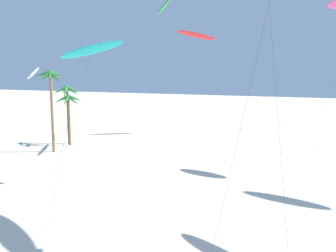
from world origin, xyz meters
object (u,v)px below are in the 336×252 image
flying_kite_6 (196,35)px  flying_kite_5 (164,7)px  palm_tree_0 (67,96)px  palm_tree_2 (69,103)px  palm_tree_1 (51,84)px  flying_kite_2 (91,50)px  flying_kite_1 (34,73)px

flying_kite_6 → flying_kite_5: bearing=-90.1°
palm_tree_0 → palm_tree_2: size_ratio=1.18×
palm_tree_1 → palm_tree_2: size_ratio=1.47×
palm_tree_2 → flying_kite_5: size_ratio=0.37×
palm_tree_1 → flying_kite_2: bearing=-37.0°
flying_kite_1 → flying_kite_5: flying_kite_5 is taller
palm_tree_0 → flying_kite_2: (13.67, -14.36, 5.25)m
flying_kite_1 → palm_tree_0: bearing=113.6°
palm_tree_0 → flying_kite_1: bearing=-66.4°
palm_tree_1 → flying_kite_1: size_ratio=0.95×
palm_tree_1 → flying_kite_1: flying_kite_1 is taller
palm_tree_0 → flying_kite_2: flying_kite_2 is taller
palm_tree_0 → flying_kite_5: (13.70, 1.64, 11.18)m
flying_kite_1 → flying_kite_5: bearing=59.6°
palm_tree_0 → flying_kite_1: (5.44, -12.43, 3.20)m
palm_tree_1 → flying_kite_1: 8.28m
palm_tree_2 → flying_kite_2: flying_kite_2 is taller
palm_tree_0 → flying_kite_1: flying_kite_1 is taller
palm_tree_2 → flying_kite_6: 22.30m
palm_tree_1 → flying_kite_1: (3.88, -7.18, 1.38)m
palm_tree_2 → palm_tree_0: bearing=133.8°
palm_tree_2 → flying_kite_1: flying_kite_1 is taller
palm_tree_0 → palm_tree_1: 5.77m
palm_tree_1 → flying_kite_2: flying_kite_2 is taller
palm_tree_1 → flying_kite_6: 24.21m
palm_tree_1 → flying_kite_5: bearing=29.6°
palm_tree_0 → flying_kite_1: size_ratio=0.76×
palm_tree_0 → palm_tree_1: bearing=-73.4°
palm_tree_0 → flying_kite_5: bearing=6.8°
flying_kite_5 → palm_tree_0: bearing=-173.2°
flying_kite_5 → flying_kite_6: size_ratio=1.13×
flying_kite_5 → palm_tree_1: bearing=-150.4°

